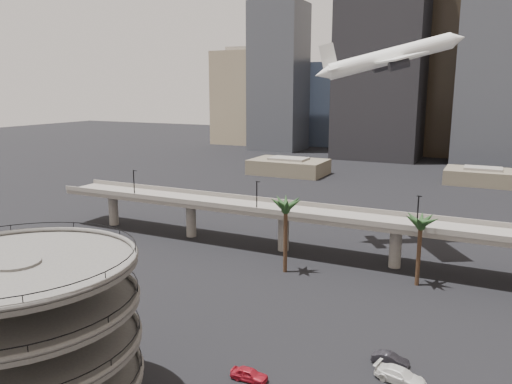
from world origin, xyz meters
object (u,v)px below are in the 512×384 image
at_px(car_b, 390,359).
at_px(car_c, 401,376).
at_px(overpass, 337,221).
at_px(car_a, 249,374).
at_px(airborne_jet, 390,57).
at_px(parking_ramp, 23,325).

xyz_separation_m(car_b, car_c, (1.76, -3.20, 0.12)).
height_order(overpass, car_b, overpass).
bearing_deg(car_c, car_a, 125.68).
bearing_deg(car_a, car_b, -55.74).
distance_m(car_b, car_c, 3.66).
relative_size(overpass, airborne_jet, 4.63).
xyz_separation_m(parking_ramp, car_a, (16.51, 15.18, -9.11)).
bearing_deg(parking_ramp, car_c, 34.89).
height_order(airborne_jet, car_a, airborne_jet).
height_order(parking_ramp, car_a, parking_ramp).
xyz_separation_m(airborne_jet, car_b, (11.83, -48.39, -37.31)).
height_order(overpass, car_c, overpass).
relative_size(parking_ramp, car_c, 3.87).
relative_size(airborne_jet, car_b, 6.54).
distance_m(car_a, car_c, 16.76).
relative_size(airborne_jet, car_a, 6.59).
bearing_deg(overpass, car_b, -63.20).
height_order(parking_ramp, airborne_jet, airborne_jet).
relative_size(parking_ramp, car_b, 5.17).
bearing_deg(car_b, car_c, -148.71).
height_order(car_a, car_c, car_c).
bearing_deg(car_c, overpass, 38.11).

